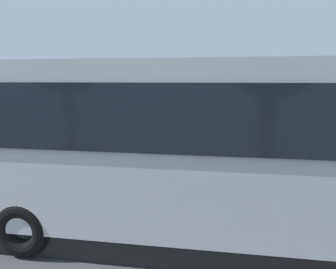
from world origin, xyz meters
name	(u,v)px	position (x,y,z in m)	size (l,w,h in m)	color
ground_plane	(195,165)	(0.00, 0.00, 0.00)	(80.00, 80.00, 0.00)	#424247
tour_bus	(224,153)	(-0.47, 5.12, 1.64)	(9.60, 3.23, 3.25)	silver
spectator_far_left	(277,151)	(-2.18, 2.25, 1.05)	(0.57, 0.39, 1.77)	black
spectator_left	(231,151)	(-0.94, 2.42, 1.07)	(0.57, 0.39, 1.79)	black
spectator_centre	(192,149)	(0.10, 2.11, 1.04)	(0.57, 0.39, 1.74)	black
spectator_right	(151,152)	(1.21, 2.42, 0.99)	(0.57, 0.33, 1.67)	#473823
parked_motorcycle_silver	(244,179)	(-1.22, 2.95, 0.48)	(2.05, 0.58, 0.99)	black
stunt_motorcycle	(95,133)	(4.37, -2.55, 0.61)	(2.04, 0.68, 1.23)	black
traffic_cone	(147,138)	(2.18, -3.18, 0.30)	(0.34, 0.34, 0.63)	orange
bay_line_a	(275,156)	(-3.10, -1.40, 0.00)	(0.26, 3.51, 0.01)	white
bay_line_b	(212,155)	(-0.66, -1.40, 0.00)	(0.29, 3.98, 0.01)	white
bay_line_c	(150,154)	(1.78, -1.40, 0.00)	(0.31, 4.50, 0.01)	white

